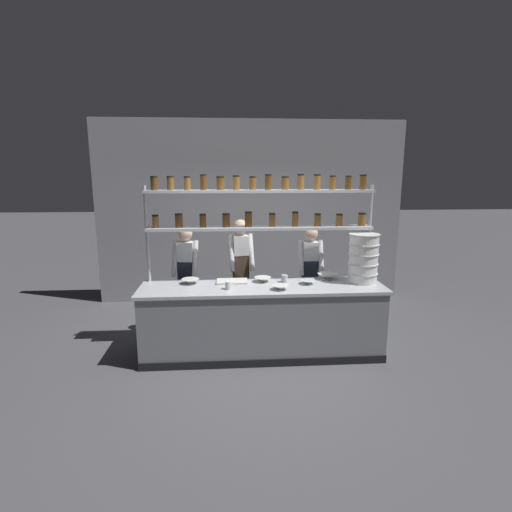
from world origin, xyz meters
TOP-DOWN VIEW (x-y plane):
  - ground_plane at (0.00, 0.00)m, footprint 40.00×40.00m
  - back_wall at (0.00, 2.38)m, footprint 5.49×0.12m
  - prep_counter at (0.00, -0.00)m, footprint 3.09×0.76m
  - spice_shelf_unit at (0.00, 0.33)m, footprint 2.97×0.28m
  - chef_left at (-1.02, 0.71)m, footprint 0.39×0.31m
  - chef_center at (-0.24, 0.84)m, footprint 0.39×0.31m
  - chef_right at (0.76, 0.74)m, footprint 0.36×0.28m
  - container_stack at (1.32, 0.09)m, footprint 0.39×0.39m
  - cutting_board at (-0.38, 0.20)m, footprint 0.40×0.26m
  - prep_bowl_near_left at (0.59, 0.04)m, footprint 0.19×0.19m
  - prep_bowl_center_front at (0.02, 0.20)m, footprint 0.22×0.22m
  - prep_bowl_center_back at (0.91, 0.28)m, footprint 0.28×0.28m
  - prep_bowl_near_right at (-0.92, 0.17)m, footprint 0.23×0.23m
  - prep_bowl_far_left at (0.21, -0.18)m, footprint 0.21×0.21m
  - serving_cup_front at (0.30, 0.16)m, footprint 0.08×0.08m
  - serving_cup_by_board at (-0.43, -0.12)m, footprint 0.08×0.08m

SIDE VIEW (x-z plane):
  - ground_plane at x=0.00m, z-range 0.00..0.00m
  - prep_counter at x=0.00m, z-range 0.00..0.92m
  - chef_right at x=0.76m, z-range 0.11..1.68m
  - chef_left at x=-1.02m, z-range 0.11..1.71m
  - cutting_board at x=-0.38m, z-range 0.92..0.94m
  - prep_bowl_near_left at x=0.59m, z-range 0.92..0.97m
  - prep_bowl_far_left at x=0.21m, z-range 0.92..0.98m
  - prep_bowl_center_front at x=0.02m, z-range 0.92..0.98m
  - prep_bowl_near_right at x=-0.92m, z-range 0.92..0.98m
  - prep_bowl_center_back at x=0.91m, z-range 0.92..0.99m
  - chef_center at x=-0.24m, z-range 0.13..1.79m
  - serving_cup_front at x=0.30m, z-range 0.92..1.02m
  - serving_cup_by_board at x=-0.43m, z-range 0.92..1.02m
  - container_stack at x=1.32m, z-range 0.92..1.56m
  - back_wall at x=0.00m, z-range 0.00..3.24m
  - spice_shelf_unit at x=0.00m, z-range 0.68..2.99m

